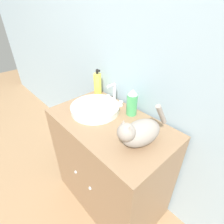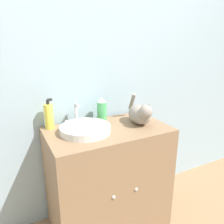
{
  "view_description": "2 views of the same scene",
  "coord_description": "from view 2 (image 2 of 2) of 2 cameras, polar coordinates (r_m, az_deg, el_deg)",
  "views": [
    {
      "loc": [
        0.68,
        -0.35,
        1.47
      ],
      "look_at": [
        0.07,
        0.21,
        0.93
      ],
      "focal_mm": 28.0,
      "sensor_mm": 36.0,
      "label": 1
    },
    {
      "loc": [
        -0.62,
        -1.02,
        1.36
      ],
      "look_at": [
        0.03,
        0.25,
        0.92
      ],
      "focal_mm": 35.0,
      "sensor_mm": 36.0,
      "label": 2
    }
  ],
  "objects": [
    {
      "name": "spray_bottle",
      "position": [
        1.65,
        -2.69,
        0.65
      ],
      "size": [
        0.07,
        0.07,
        0.18
      ],
      "color": "#4CB266",
      "rests_on": "vanity_cabinet"
    },
    {
      "name": "soap_bottle",
      "position": [
        1.56,
        -16.14,
        -1.0
      ],
      "size": [
        0.06,
        0.06,
        0.21
      ],
      "color": "#EADB4C",
      "rests_on": "vanity_cabinet"
    },
    {
      "name": "vanity_cabinet",
      "position": [
        1.71,
        -0.97,
        -17.01
      ],
      "size": [
        0.85,
        0.51,
        0.8
      ],
      "color": "#8C6B4C",
      "rests_on": "ground_plane"
    },
    {
      "name": "sink_basin",
      "position": [
        1.46,
        -6.99,
        -4.42
      ],
      "size": [
        0.34,
        0.34,
        0.05
      ],
      "color": "white",
      "rests_on": "vanity_cabinet"
    },
    {
      "name": "faucet",
      "position": [
        1.61,
        -9.26,
        -0.91
      ],
      "size": [
        0.17,
        0.08,
        0.16
      ],
      "color": "silver",
      "rests_on": "vanity_cabinet"
    },
    {
      "name": "cat",
      "position": [
        1.6,
        7.35,
        -0.41
      ],
      "size": [
        0.18,
        0.34,
        0.21
      ],
      "rotation": [
        0.0,
        0.0,
        -1.73
      ],
      "color": "gray",
      "rests_on": "vanity_cabinet"
    },
    {
      "name": "wall_back",
      "position": [
        1.68,
        -5.62,
        13.3
      ],
      "size": [
        6.0,
        0.05,
        2.5
      ],
      "color": "#9EB7C6",
      "rests_on": "ground_plane"
    }
  ]
}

